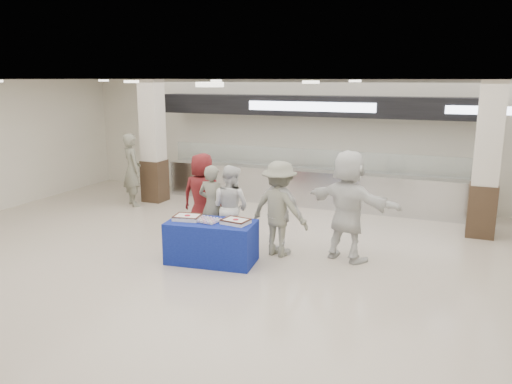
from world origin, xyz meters
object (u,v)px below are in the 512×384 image
at_px(display_table, 212,242).
at_px(chef_short, 279,212).
at_px(cupcake_tray, 208,220).
at_px(soldier_b, 279,209).
at_px(soldier_bg, 132,170).
at_px(civilian_white, 348,206).
at_px(soldier_a, 212,206).
at_px(sheet_cake_right, 236,221).
at_px(civilian_maroon, 203,196).
at_px(chef_tall, 231,207).
at_px(sheet_cake_left, 188,217).

distance_m(display_table, chef_short, 1.36).
bearing_deg(cupcake_tray, soldier_b, 39.60).
bearing_deg(soldier_bg, civilian_white, -161.48).
height_order(display_table, soldier_a, soldier_a).
distance_m(cupcake_tray, soldier_bg, 4.73).
height_order(soldier_a, soldier_bg, soldier_bg).
height_order(sheet_cake_right, civilian_maroon, civilian_maroon).
relative_size(display_table, chef_tall, 0.95).
xyz_separation_m(display_table, chef_short, (0.98, 0.82, 0.44)).
xyz_separation_m(sheet_cake_left, chef_short, (1.44, 0.86, 0.02)).
xyz_separation_m(sheet_cake_left, civilian_maroon, (-0.37, 1.24, 0.08)).
bearing_deg(display_table, chef_tall, 84.17).
relative_size(display_table, soldier_a, 0.96).
height_order(sheet_cake_right, civilian_white, civilian_white).
bearing_deg(civilian_white, soldier_bg, 3.30).
distance_m(sheet_cake_left, chef_tall, 0.98).
distance_m(civilian_maroon, soldier_bg, 3.40).
relative_size(soldier_a, civilian_white, 0.80).
height_order(civilian_maroon, chef_short, civilian_maroon).
distance_m(chef_short, soldier_bg, 5.19).
distance_m(cupcake_tray, chef_short, 1.34).
distance_m(cupcake_tray, soldier_a, 0.89).
relative_size(chef_tall, chef_short, 1.00).
bearing_deg(chef_tall, chef_short, -170.15).
bearing_deg(soldier_bg, cupcake_tray, 177.46).
bearing_deg(sheet_cake_right, sheet_cake_left, -173.78).
bearing_deg(civilian_white, chef_tall, 25.90).
bearing_deg(cupcake_tray, chef_tall, 88.08).
bearing_deg(sheet_cake_right, soldier_b, 55.14).
xyz_separation_m(sheet_cake_left, sheet_cake_right, (0.91, 0.10, -0.00)).
height_order(display_table, civilian_white, civilian_white).
distance_m(display_table, civilian_maroon, 1.54).
bearing_deg(soldier_a, soldier_b, -175.45).
bearing_deg(soldier_b, sheet_cake_right, 66.51).
distance_m(cupcake_tray, civilian_maroon, 1.46).
height_order(sheet_cake_left, chef_tall, chef_tall).
height_order(cupcake_tray, soldier_bg, soldier_bg).
distance_m(chef_tall, soldier_b, 1.00).
height_order(sheet_cake_left, soldier_a, soldier_a).
relative_size(sheet_cake_left, soldier_a, 0.32).
bearing_deg(cupcake_tray, display_table, 32.21).
xyz_separation_m(sheet_cake_left, soldier_a, (0.07, 0.83, 0.01)).
xyz_separation_m(display_table, soldier_b, (0.98, 0.82, 0.51)).
relative_size(soldier_a, soldier_b, 0.91).
relative_size(soldier_a, chef_short, 0.99).
distance_m(sheet_cake_left, cupcake_tray, 0.41).
bearing_deg(soldier_a, civilian_white, -170.64).
bearing_deg(soldier_bg, sheet_cake_right, -178.26).
bearing_deg(cupcake_tray, chef_short, 39.44).
bearing_deg(soldier_bg, display_table, 178.12).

